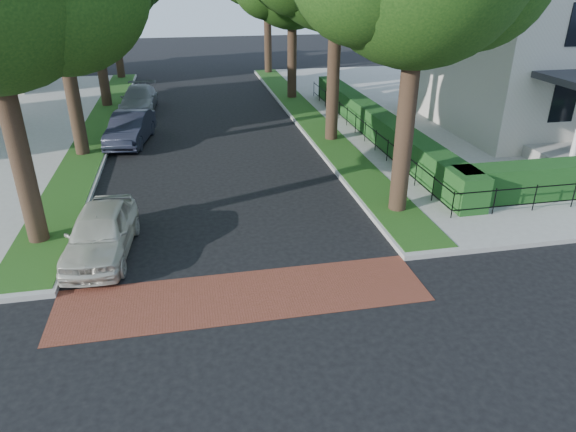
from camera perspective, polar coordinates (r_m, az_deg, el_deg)
name	(u,v)px	position (r m, az deg, el deg)	size (l,w,h in m)	color
ground	(265,390)	(10.26, -2.63, -18.77)	(120.00, 120.00, 0.00)	black
sidewalk_ne	(544,106)	(34.09, 26.52, 10.84)	(30.00, 30.00, 0.15)	gray
crosswalk_far	(244,296)	(12.74, -4.89, -8.81)	(9.00, 2.20, 0.01)	brown
grass_strip_ne	(309,117)	(28.05, 2.30, 10.98)	(1.60, 29.80, 0.02)	#133E11
grass_strip_nw	(98,127)	(27.66, -20.34, 9.22)	(1.60, 29.80, 0.02)	#133E11
hedge_main_road	(377,124)	(24.77, 9.83, 10.09)	(1.00, 18.00, 1.20)	#184317
fence_main_road	(360,128)	(24.54, 8.03, 9.70)	(0.06, 18.00, 0.90)	black
parked_car_front	(101,232)	(15.03, -20.08, -1.70)	(1.62, 4.04, 1.38)	beige
parked_car_middle	(130,128)	(24.89, -17.12, 9.31)	(1.49, 4.27, 1.41)	#1F222F
parked_car_rear	(139,99)	(31.02, -16.24, 12.38)	(1.86, 4.56, 1.32)	gray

